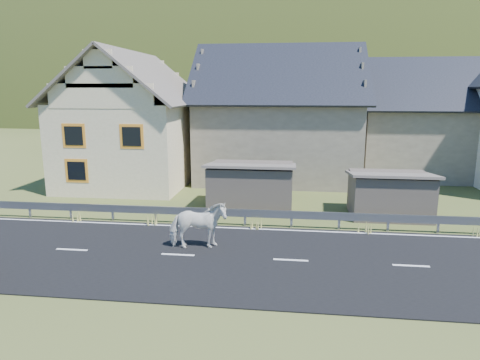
# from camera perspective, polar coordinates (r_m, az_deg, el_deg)

# --- Properties ---
(ground) EXTENTS (160.00, 160.00, 0.00)m
(ground) POSITION_cam_1_polar(r_m,az_deg,el_deg) (15.13, 6.77, -10.70)
(ground) COLOR #33431B
(ground) RESTS_ON ground
(road) EXTENTS (60.00, 7.00, 0.04)m
(road) POSITION_cam_1_polar(r_m,az_deg,el_deg) (15.12, 6.78, -10.63)
(road) COLOR black
(road) RESTS_ON ground
(lane_markings) EXTENTS (60.00, 6.60, 0.01)m
(lane_markings) POSITION_cam_1_polar(r_m,az_deg,el_deg) (15.11, 6.78, -10.55)
(lane_markings) COLOR silver
(lane_markings) RESTS_ON road
(guardrail) EXTENTS (28.10, 0.09, 0.75)m
(guardrail) POSITION_cam_1_polar(r_m,az_deg,el_deg) (18.41, 6.89, -4.67)
(guardrail) COLOR #93969B
(guardrail) RESTS_ON ground
(shed_left) EXTENTS (4.30, 3.30, 2.40)m
(shed_left) POSITION_cam_1_polar(r_m,az_deg,el_deg) (21.09, 1.53, -0.93)
(shed_left) COLOR brown
(shed_left) RESTS_ON ground
(shed_right) EXTENTS (3.80, 2.90, 2.20)m
(shed_right) POSITION_cam_1_polar(r_m,az_deg,el_deg) (21.03, 19.31, -1.93)
(shed_right) COLOR brown
(shed_right) RESTS_ON ground
(house_cream) EXTENTS (7.80, 9.80, 8.30)m
(house_cream) POSITION_cam_1_polar(r_m,az_deg,el_deg) (27.84, -14.11, 8.64)
(house_cream) COLOR #F7E1B5
(house_cream) RESTS_ON ground
(house_stone_a) EXTENTS (10.80, 9.80, 8.90)m
(house_stone_a) POSITION_cam_1_polar(r_m,az_deg,el_deg) (29.00, 5.20, 9.62)
(house_stone_a) COLOR gray
(house_stone_a) RESTS_ON ground
(house_stone_b) EXTENTS (9.80, 8.80, 8.10)m
(house_stone_b) POSITION_cam_1_polar(r_m,az_deg,el_deg) (32.30, 23.53, 8.22)
(house_stone_b) COLOR gray
(house_stone_b) RESTS_ON ground
(mountain) EXTENTS (440.00, 280.00, 260.00)m
(mountain) POSITION_cam_1_polar(r_m,az_deg,el_deg) (195.74, 8.45, 4.30)
(mountain) COLOR #202F12
(mountain) RESTS_ON ground
(conifer_patch) EXTENTS (76.00, 50.00, 28.00)m
(conifer_patch) POSITION_cam_1_polar(r_m,az_deg,el_deg) (135.60, -17.26, 11.56)
(conifer_patch) COLOR black
(conifer_patch) RESTS_ON ground
(horse) EXTENTS (1.35, 2.26, 1.78)m
(horse) POSITION_cam_1_polar(r_m,az_deg,el_deg) (15.84, -5.64, -6.02)
(horse) COLOR silver
(horse) RESTS_ON road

